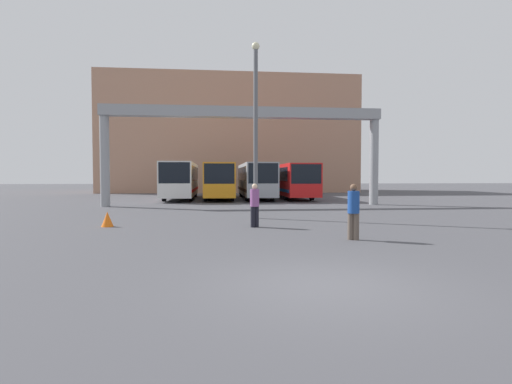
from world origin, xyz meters
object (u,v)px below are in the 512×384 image
at_px(bus_slot_2, 255,179).
at_px(traffic_cone, 107,219).
at_px(bus_slot_1, 219,179).
at_px(lamp_post, 256,123).
at_px(bus_slot_3, 291,179).
at_px(pedestrian_near_center, 353,210).
at_px(bus_slot_0, 181,178).
at_px(pedestrian_mid_right, 255,204).

relative_size(bus_slot_2, traffic_cone, 20.50).
distance_m(bus_slot_1, traffic_cone, 18.87).
distance_m(bus_slot_1, bus_slot_2, 3.35).
bearing_deg(lamp_post, bus_slot_3, 73.82).
bearing_deg(bus_slot_1, pedestrian_near_center, -80.10).
height_order(bus_slot_1, bus_slot_2, bus_slot_2).
xyz_separation_m(bus_slot_1, bus_slot_3, (6.45, 1.06, -0.01)).
relative_size(bus_slot_0, bus_slot_2, 0.99).
height_order(pedestrian_mid_right, traffic_cone, pedestrian_mid_right).
bearing_deg(bus_slot_2, pedestrian_mid_right, -95.82).
bearing_deg(bus_slot_3, pedestrian_near_center, -96.21).
relative_size(pedestrian_mid_right, traffic_cone, 2.86).
bearing_deg(bus_slot_3, bus_slot_0, -178.74).
distance_m(pedestrian_mid_right, lamp_post, 4.75).
bearing_deg(lamp_post, bus_slot_0, 106.02).
bearing_deg(bus_slot_0, bus_slot_3, 1.26).
bearing_deg(bus_slot_3, pedestrian_mid_right, -104.69).
bearing_deg(lamp_post, traffic_cone, -157.64).
bearing_deg(pedestrian_near_center, lamp_post, 138.96).
xyz_separation_m(bus_slot_1, pedestrian_mid_right, (1.20, -18.98, -0.84)).
height_order(bus_slot_0, bus_slot_3, bus_slot_0).
relative_size(bus_slot_2, lamp_post, 1.48).
bearing_deg(bus_slot_0, bus_slot_2, 0.63).
height_order(pedestrian_mid_right, pedestrian_near_center, pedestrian_near_center).
bearing_deg(lamp_post, pedestrian_mid_right, -96.48).
distance_m(bus_slot_2, traffic_cone, 20.73).
distance_m(bus_slot_3, pedestrian_mid_right, 20.74).
distance_m(bus_slot_3, pedestrian_near_center, 23.56).
bearing_deg(bus_slot_3, bus_slot_1, -170.63).
bearing_deg(bus_slot_3, traffic_cone, -119.43).
xyz_separation_m(bus_slot_2, lamp_post, (-1.67, -16.72, 2.65)).
xyz_separation_m(bus_slot_1, traffic_cone, (-4.46, -18.28, -1.44)).
bearing_deg(pedestrian_near_center, traffic_cone, -176.68).
xyz_separation_m(bus_slot_0, bus_slot_3, (9.67, 0.21, -0.06)).
distance_m(pedestrian_near_center, traffic_cone, 9.32).
bearing_deg(pedestrian_mid_right, bus_slot_0, 77.73).
distance_m(bus_slot_0, traffic_cone, 19.23).
distance_m(bus_slot_2, bus_slot_3, 3.23).
xyz_separation_m(bus_slot_3, pedestrian_near_center, (-2.55, -23.41, -0.80)).
height_order(bus_slot_1, lamp_post, lamp_post).
xyz_separation_m(bus_slot_2, traffic_cone, (-7.69, -19.20, -1.45)).
distance_m(bus_slot_0, bus_slot_2, 6.45).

